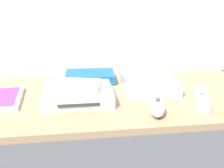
{
  "coord_description": "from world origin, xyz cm",
  "views": [
    {
      "loc": [
        -12.19,
        -88.26,
        34.59
      ],
      "look_at": [
        0.0,
        0.0,
        4.0
      ],
      "focal_mm": 46.53,
      "sensor_mm": 36.0,
      "label": 1
    }
  ],
  "objects_px": {
    "game_console": "(78,95)",
    "mini_computer": "(150,84)",
    "network_router": "(90,77)",
    "remote_nunchuk": "(157,108)",
    "remote_classic_pad": "(76,85)",
    "remote_wand": "(201,99)"
  },
  "relations": [
    {
      "from": "mini_computer",
      "to": "network_router",
      "type": "bearing_deg",
      "value": 145.48
    },
    {
      "from": "game_console",
      "to": "remote_wand",
      "type": "xyz_separation_m",
      "value": [
        0.37,
        -0.07,
        -0.01
      ]
    },
    {
      "from": "network_router",
      "to": "remote_classic_pad",
      "type": "xyz_separation_m",
      "value": [
        -0.05,
        -0.19,
        0.04
      ]
    },
    {
      "from": "network_router",
      "to": "remote_nunchuk",
      "type": "height_order",
      "value": "remote_nunchuk"
    },
    {
      "from": "mini_computer",
      "to": "remote_nunchuk",
      "type": "relative_size",
      "value": 1.63
    },
    {
      "from": "remote_nunchuk",
      "to": "network_router",
      "type": "bearing_deg",
      "value": 131.35
    },
    {
      "from": "remote_classic_pad",
      "to": "remote_nunchuk",
      "type": "bearing_deg",
      "value": -16.97
    },
    {
      "from": "game_console",
      "to": "remote_nunchuk",
      "type": "distance_m",
      "value": 0.25
    },
    {
      "from": "network_router",
      "to": "remote_nunchuk",
      "type": "relative_size",
      "value": 1.73
    },
    {
      "from": "network_router",
      "to": "mini_computer",
      "type": "bearing_deg",
      "value": -31.46
    },
    {
      "from": "mini_computer",
      "to": "remote_nunchuk",
      "type": "distance_m",
      "value": 0.19
    },
    {
      "from": "game_console",
      "to": "network_router",
      "type": "relative_size",
      "value": 1.13
    },
    {
      "from": "game_console",
      "to": "mini_computer",
      "type": "relative_size",
      "value": 1.2
    },
    {
      "from": "remote_wand",
      "to": "remote_nunchuk",
      "type": "distance_m",
      "value": 0.17
    },
    {
      "from": "remote_wand",
      "to": "remote_nunchuk",
      "type": "bearing_deg",
      "value": -141.53
    },
    {
      "from": "game_console",
      "to": "remote_nunchuk",
      "type": "xyz_separation_m",
      "value": [
        0.22,
        -0.12,
        -0.0
      ]
    },
    {
      "from": "remote_classic_pad",
      "to": "game_console",
      "type": "bearing_deg",
      "value": -27.97
    },
    {
      "from": "network_router",
      "to": "remote_wand",
      "type": "height_order",
      "value": "same"
    },
    {
      "from": "mini_computer",
      "to": "game_console",
      "type": "bearing_deg",
      "value": -166.12
    },
    {
      "from": "remote_wand",
      "to": "remote_classic_pad",
      "type": "relative_size",
      "value": 0.96
    },
    {
      "from": "mini_computer",
      "to": "remote_classic_pad",
      "type": "height_order",
      "value": "remote_classic_pad"
    },
    {
      "from": "game_console",
      "to": "remote_wand",
      "type": "distance_m",
      "value": 0.38
    }
  ]
}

